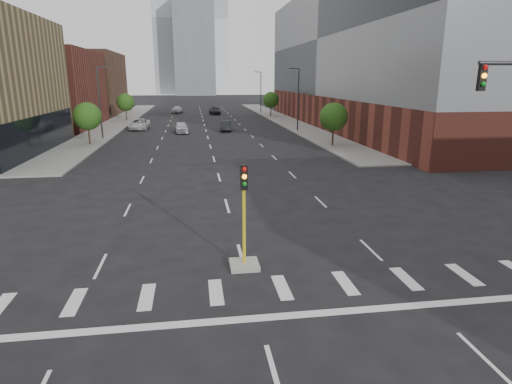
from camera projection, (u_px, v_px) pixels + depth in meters
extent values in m
cube|color=gray|center=(120.00, 121.00, 77.94)|extent=(5.00, 92.00, 0.15)
cube|color=gray|center=(281.00, 119.00, 82.15)|extent=(5.00, 92.00, 0.15)
cube|color=brown|center=(27.00, 89.00, 67.01)|extent=(20.00, 22.00, 12.00)
cube|color=brown|center=(71.00, 84.00, 91.73)|extent=(20.00, 24.00, 13.00)
cube|color=brown|center=(385.00, 111.00, 70.17)|extent=(24.00, 70.00, 5.00)
cube|color=slate|center=(391.00, 40.00, 67.34)|extent=(24.00, 70.00, 17.00)
cube|color=#B2B7BC|center=(176.00, 21.00, 209.48)|extent=(22.00, 22.00, 70.00)
cube|color=#B2B7BC|center=(210.00, 21.00, 248.95)|extent=(20.00, 20.00, 80.00)
cube|color=slate|center=(194.00, 46.00, 194.83)|extent=(18.00, 18.00, 44.00)
cube|color=#999993|center=(244.00, 265.00, 17.90)|extent=(1.20, 1.20, 0.20)
cylinder|color=gold|center=(244.00, 226.00, 17.46)|extent=(0.14, 0.14, 3.20)
cube|color=black|center=(244.00, 177.00, 16.75)|extent=(0.28, 0.18, 1.00)
sphere|color=red|center=(244.00, 169.00, 16.56)|extent=(0.18, 0.18, 0.18)
sphere|color=orange|center=(244.00, 177.00, 16.64)|extent=(0.18, 0.18, 0.18)
sphere|color=#0C7F19|center=(244.00, 184.00, 16.72)|extent=(0.18, 0.18, 0.18)
cube|color=black|center=(482.00, 77.00, 15.73)|extent=(0.28, 0.18, 1.00)
sphere|color=red|center=(486.00, 67.00, 15.52)|extent=(0.18, 0.18, 0.18)
sphere|color=orange|center=(484.00, 76.00, 15.60)|extent=(0.18, 0.18, 0.18)
sphere|color=#0C7F19|center=(483.00, 84.00, 15.68)|extent=(0.18, 0.18, 0.18)
cylinder|color=#2D2D30|center=(298.00, 100.00, 62.63)|extent=(0.20, 0.20, 9.00)
cube|color=#2D2D30|center=(293.00, 69.00, 61.36)|extent=(1.40, 0.22, 0.15)
cylinder|color=#2D2D30|center=(261.00, 93.00, 96.09)|extent=(0.20, 0.20, 9.00)
cube|color=#2D2D30|center=(257.00, 72.00, 94.82)|extent=(1.40, 0.22, 0.15)
cylinder|color=#2D2D30|center=(100.00, 104.00, 54.06)|extent=(0.20, 0.20, 9.00)
cube|color=#2D2D30|center=(103.00, 67.00, 53.01)|extent=(1.40, 0.22, 0.15)
cylinder|color=#382619|center=(89.00, 137.00, 50.11)|extent=(0.20, 0.20, 1.75)
sphere|color=#1E4612|center=(87.00, 116.00, 49.50)|extent=(3.20, 3.20, 3.20)
cylinder|color=#382619|center=(126.00, 115.00, 78.79)|extent=(0.20, 0.20, 1.75)
sphere|color=#1E4612|center=(125.00, 102.00, 78.17)|extent=(3.20, 3.20, 3.20)
cylinder|color=#382619|center=(333.00, 138.00, 49.26)|extent=(0.20, 0.20, 1.75)
sphere|color=#1E4612|center=(334.00, 117.00, 48.65)|extent=(3.20, 3.20, 3.20)
cylinder|color=#382619|center=(271.00, 112.00, 87.50)|extent=(0.20, 0.20, 1.75)
sphere|color=#1E4612|center=(271.00, 100.00, 86.88)|extent=(3.20, 3.20, 3.20)
imported|color=silver|center=(181.00, 127.00, 61.59)|extent=(2.27, 4.84, 1.60)
imported|color=black|center=(226.00, 126.00, 63.81)|extent=(1.85, 4.61, 1.49)
imported|color=silver|center=(139.00, 124.00, 65.76)|extent=(3.06, 6.01, 1.62)
imported|color=black|center=(215.00, 111.00, 93.30)|extent=(2.41, 5.62, 1.61)
imported|color=#B6B7BB|center=(177.00, 109.00, 96.27)|extent=(2.54, 5.19, 1.71)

